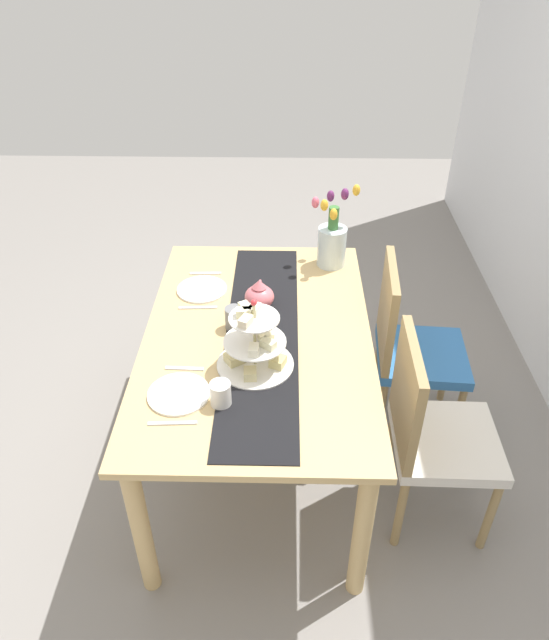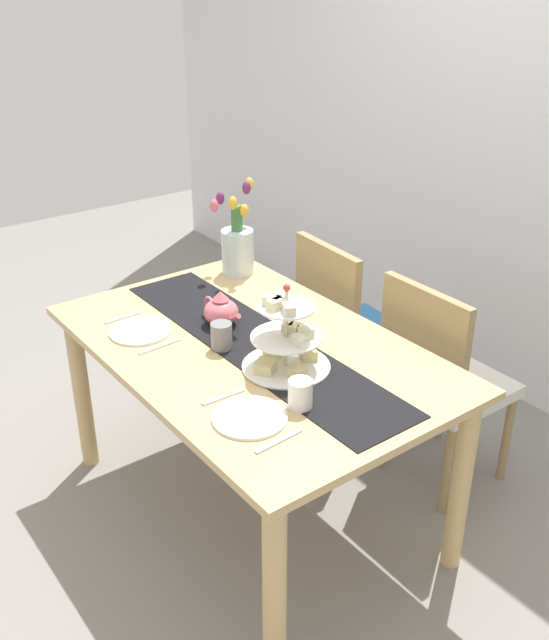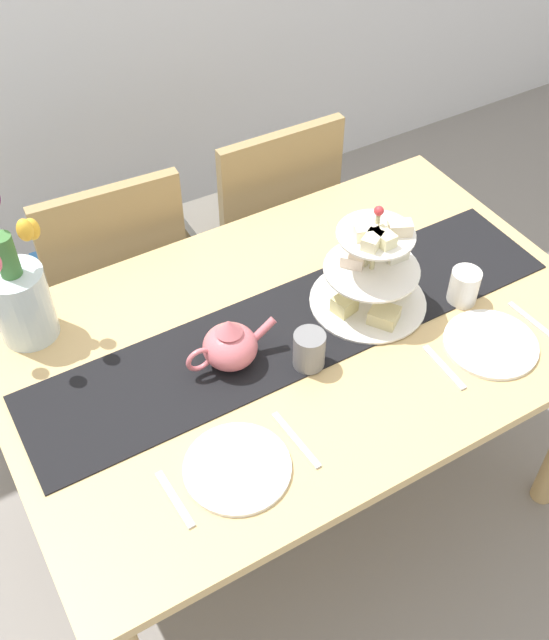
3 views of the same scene
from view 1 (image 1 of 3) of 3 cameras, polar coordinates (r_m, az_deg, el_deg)
The scene contains 16 objects.
ground_plane at distance 2.97m, azimuth -1.39°, elevation -12.86°, with size 8.00×8.00×0.00m, color gray.
dining_table at distance 2.53m, azimuth -1.60°, elevation -3.30°, with size 1.49×0.95×0.75m.
chair_left at distance 2.87m, azimuth 12.78°, elevation -2.24°, with size 0.45×0.45×0.91m.
chair_right at distance 2.47m, azimuth 14.82°, elevation -10.14°, with size 0.43×0.43×0.91m.
table_runner at distance 2.46m, azimuth -1.22°, elevation -1.32°, with size 1.40×0.30×0.00m, color black.
tiered_cake_stand at distance 2.24m, azimuth -1.93°, elevation -2.45°, with size 0.30×0.30×0.30m.
teapot at distance 2.59m, azimuth -1.47°, elevation 2.36°, with size 0.24×0.13×0.14m.
tulip_vase at distance 2.88m, azimuth 5.58°, elevation 7.63°, with size 0.21×0.22×0.41m.
dinner_plate_left at distance 2.75m, azimuth -7.02°, elevation 2.96°, with size 0.23×0.23×0.01m, color white.
fork_left at distance 2.87m, azimuth -6.67°, elevation 4.50°, with size 0.02×0.15×0.01m, color silver.
knife_left at distance 2.63m, azimuth -7.40°, elevation 1.20°, with size 0.01×0.17×0.01m, color silver.
dinner_plate_right at distance 2.20m, azimuth -9.23°, elevation -7.05°, with size 0.23×0.23×0.01m, color white.
fork_right at distance 2.31m, azimuth -8.68°, elevation -4.64°, with size 0.02×0.15×0.01m, color silver.
knife_right at distance 2.10m, azimuth -9.83°, elevation -9.79°, with size 0.01×0.17×0.01m, color silver.
mug_grey at distance 2.47m, azimuth -3.93°, elevation 0.21°, with size 0.08×0.08×0.10m, color slate.
mug_white_text at distance 2.12m, azimuth -5.22°, elevation -7.13°, with size 0.08×0.08×0.10m, color white.
Camera 1 is at (1.95, 0.11, 2.24)m, focal length 33.15 mm.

